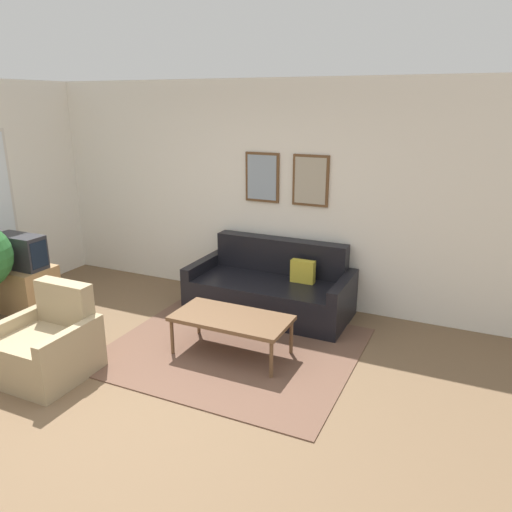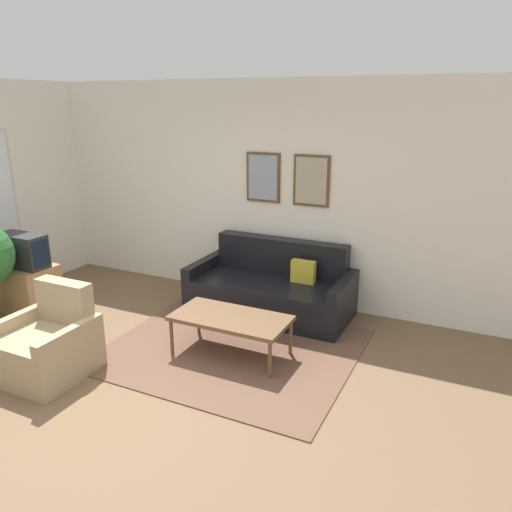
{
  "view_description": "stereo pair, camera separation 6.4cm",
  "coord_description": "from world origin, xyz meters",
  "px_view_note": "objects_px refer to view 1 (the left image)",
  "views": [
    {
      "loc": [
        2.64,
        -2.76,
        2.45
      ],
      "look_at": [
        0.48,
        1.87,
        0.85
      ],
      "focal_mm": 35.0,
      "sensor_mm": 36.0,
      "label": 1
    },
    {
      "loc": [
        2.69,
        -2.73,
        2.45
      ],
      "look_at": [
        0.48,
        1.87,
        0.85
      ],
      "focal_mm": 35.0,
      "sensor_mm": 36.0,
      "label": 2
    }
  ],
  "objects_px": {
    "coffee_table": "(231,320)",
    "armchair": "(48,347)",
    "couch": "(271,289)",
    "tv": "(20,251)"
  },
  "relations": [
    {
      "from": "coffee_table",
      "to": "armchair",
      "type": "distance_m",
      "value": 1.72
    },
    {
      "from": "armchair",
      "to": "couch",
      "type": "bearing_deg",
      "value": 67.21
    },
    {
      "from": "couch",
      "to": "coffee_table",
      "type": "distance_m",
      "value": 1.16
    },
    {
      "from": "couch",
      "to": "armchair",
      "type": "distance_m",
      "value": 2.55
    },
    {
      "from": "coffee_table",
      "to": "armchair",
      "type": "bearing_deg",
      "value": -142.64
    },
    {
      "from": "tv",
      "to": "armchair",
      "type": "xyz_separation_m",
      "value": [
        1.43,
        -1.0,
        -0.46
      ]
    },
    {
      "from": "couch",
      "to": "tv",
      "type": "bearing_deg",
      "value": -156.44
    },
    {
      "from": "tv",
      "to": "armchair",
      "type": "relative_size",
      "value": 0.77
    },
    {
      "from": "coffee_table",
      "to": "tv",
      "type": "height_order",
      "value": "tv"
    },
    {
      "from": "coffee_table",
      "to": "tv",
      "type": "bearing_deg",
      "value": -179.14
    }
  ]
}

